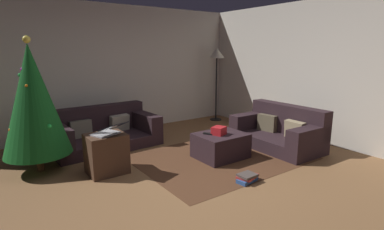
{
  "coord_description": "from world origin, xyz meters",
  "views": [
    {
      "loc": [
        -2.02,
        -2.94,
        1.7
      ],
      "look_at": [
        0.51,
        0.64,
        0.75
      ],
      "focal_mm": 28.23,
      "sensor_mm": 36.0,
      "label": 1
    }
  ],
  "objects_px": {
    "tv_remote": "(208,134)",
    "gift_box": "(219,131)",
    "laptop": "(108,131)",
    "corner_lamp": "(217,59)",
    "ottoman": "(221,146)",
    "christmas_tree": "(33,100)",
    "side_table": "(106,154)",
    "book_stack": "(247,178)",
    "couch_left": "(103,132)",
    "couch_right": "(280,131)"
  },
  "relations": [
    {
      "from": "couch_right",
      "to": "side_table",
      "type": "height_order",
      "value": "couch_right"
    },
    {
      "from": "couch_left",
      "to": "book_stack",
      "type": "distance_m",
      "value": 2.8
    },
    {
      "from": "side_table",
      "to": "corner_lamp",
      "type": "distance_m",
      "value": 3.93
    },
    {
      "from": "ottoman",
      "to": "christmas_tree",
      "type": "height_order",
      "value": "christmas_tree"
    },
    {
      "from": "couch_right",
      "to": "ottoman",
      "type": "height_order",
      "value": "couch_right"
    },
    {
      "from": "couch_left",
      "to": "gift_box",
      "type": "height_order",
      "value": "couch_left"
    },
    {
      "from": "couch_right",
      "to": "tv_remote",
      "type": "xyz_separation_m",
      "value": [
        -1.42,
        0.27,
        0.12
      ]
    },
    {
      "from": "gift_box",
      "to": "corner_lamp",
      "type": "bearing_deg",
      "value": 51.2
    },
    {
      "from": "ottoman",
      "to": "corner_lamp",
      "type": "height_order",
      "value": "corner_lamp"
    },
    {
      "from": "tv_remote",
      "to": "gift_box",
      "type": "bearing_deg",
      "value": -64.65
    },
    {
      "from": "christmas_tree",
      "to": "gift_box",
      "type": "bearing_deg",
      "value": -24.38
    },
    {
      "from": "gift_box",
      "to": "laptop",
      "type": "height_order",
      "value": "laptop"
    },
    {
      "from": "side_table",
      "to": "tv_remote",
      "type": "bearing_deg",
      "value": -13.47
    },
    {
      "from": "christmas_tree",
      "to": "book_stack",
      "type": "distance_m",
      "value": 3.08
    },
    {
      "from": "couch_right",
      "to": "laptop",
      "type": "height_order",
      "value": "laptop"
    },
    {
      "from": "couch_right",
      "to": "tv_remote",
      "type": "relative_size",
      "value": 9.76
    },
    {
      "from": "gift_box",
      "to": "tv_remote",
      "type": "distance_m",
      "value": 0.18
    },
    {
      "from": "tv_remote",
      "to": "corner_lamp",
      "type": "distance_m",
      "value": 2.93
    },
    {
      "from": "gift_box",
      "to": "tv_remote",
      "type": "bearing_deg",
      "value": 142.92
    },
    {
      "from": "couch_right",
      "to": "ottoman",
      "type": "distance_m",
      "value": 1.24
    },
    {
      "from": "ottoman",
      "to": "book_stack",
      "type": "distance_m",
      "value": 0.97
    },
    {
      "from": "book_stack",
      "to": "couch_right",
      "type": "bearing_deg",
      "value": 25.37
    },
    {
      "from": "couch_left",
      "to": "side_table",
      "type": "bearing_deg",
      "value": 70.19
    },
    {
      "from": "gift_box",
      "to": "christmas_tree",
      "type": "bearing_deg",
      "value": 155.62
    },
    {
      "from": "tv_remote",
      "to": "side_table",
      "type": "bearing_deg",
      "value": 138.95
    },
    {
      "from": "couch_left",
      "to": "corner_lamp",
      "type": "bearing_deg",
      "value": -175.23
    },
    {
      "from": "gift_box",
      "to": "book_stack",
      "type": "relative_size",
      "value": 0.6
    },
    {
      "from": "couch_left",
      "to": "christmas_tree",
      "type": "height_order",
      "value": "christmas_tree"
    },
    {
      "from": "gift_box",
      "to": "couch_right",
      "type": "bearing_deg",
      "value": -7.3
    },
    {
      "from": "christmas_tree",
      "to": "book_stack",
      "type": "xyz_separation_m",
      "value": [
        2.15,
        -1.99,
        -0.97
      ]
    },
    {
      "from": "tv_remote",
      "to": "christmas_tree",
      "type": "height_order",
      "value": "christmas_tree"
    },
    {
      "from": "gift_box",
      "to": "laptop",
      "type": "bearing_deg",
      "value": 166.04
    },
    {
      "from": "tv_remote",
      "to": "laptop",
      "type": "height_order",
      "value": "laptop"
    },
    {
      "from": "gift_box",
      "to": "christmas_tree",
      "type": "xyz_separation_m",
      "value": [
        -2.41,
        1.09,
        0.57
      ]
    },
    {
      "from": "tv_remote",
      "to": "laptop",
      "type": "relative_size",
      "value": 0.31
    },
    {
      "from": "christmas_tree",
      "to": "side_table",
      "type": "xyz_separation_m",
      "value": [
        0.76,
        -0.63,
        -0.74
      ]
    },
    {
      "from": "gift_box",
      "to": "corner_lamp",
      "type": "relative_size",
      "value": 0.12
    },
    {
      "from": "couch_right",
      "to": "gift_box",
      "type": "bearing_deg",
      "value": 83.81
    },
    {
      "from": "gift_box",
      "to": "side_table",
      "type": "relative_size",
      "value": 0.36
    },
    {
      "from": "gift_box",
      "to": "ottoman",
      "type": "bearing_deg",
      "value": 13.78
    },
    {
      "from": "laptop",
      "to": "corner_lamp",
      "type": "relative_size",
      "value": 0.3
    },
    {
      "from": "gift_box",
      "to": "book_stack",
      "type": "distance_m",
      "value": 1.01
    },
    {
      "from": "side_table",
      "to": "corner_lamp",
      "type": "xyz_separation_m",
      "value": [
        3.35,
        1.65,
        1.21
      ]
    },
    {
      "from": "couch_right",
      "to": "laptop",
      "type": "xyz_separation_m",
      "value": [
        -2.91,
        0.57,
        0.34
      ]
    },
    {
      "from": "book_stack",
      "to": "tv_remote",
      "type": "bearing_deg",
      "value": 82.82
    },
    {
      "from": "christmas_tree",
      "to": "corner_lamp",
      "type": "relative_size",
      "value": 1.08
    },
    {
      "from": "ottoman",
      "to": "side_table",
      "type": "height_order",
      "value": "side_table"
    },
    {
      "from": "side_table",
      "to": "laptop",
      "type": "xyz_separation_m",
      "value": [
        0.02,
        -0.06,
        0.34
      ]
    },
    {
      "from": "christmas_tree",
      "to": "corner_lamp",
      "type": "bearing_deg",
      "value": 13.97
    },
    {
      "from": "side_table",
      "to": "gift_box",
      "type": "bearing_deg",
      "value": -15.74
    }
  ]
}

